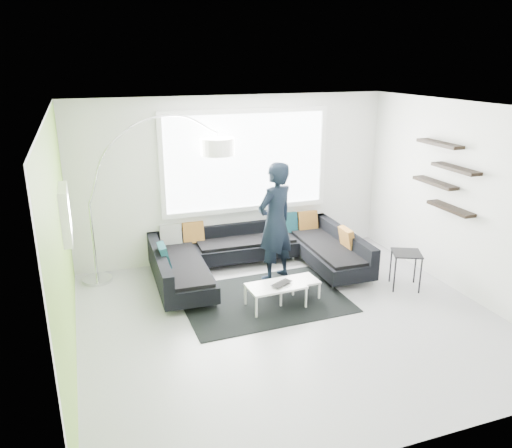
{
  "coord_description": "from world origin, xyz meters",
  "views": [
    {
      "loc": [
        -2.45,
        -5.5,
        3.36
      ],
      "look_at": [
        -0.17,
        0.9,
        1.1
      ],
      "focal_mm": 35.0,
      "sensor_mm": 36.0,
      "label": 1
    }
  ],
  "objects": [
    {
      "name": "rug",
      "position": [
        -0.14,
        0.68,
        0.01
      ],
      "size": [
        2.37,
        1.74,
        0.01
      ],
      "primitive_type": "cube",
      "rotation": [
        0.0,
        0.0,
        0.02
      ],
      "color": "black",
      "rests_on": "ground"
    },
    {
      "name": "coffee_table",
      "position": [
        0.13,
        0.48,
        0.17
      ],
      "size": [
        1.06,
        0.65,
        0.34
      ],
      "primitive_type": "cube",
      "rotation": [
        0.0,
        0.0,
        0.05
      ],
      "color": "white",
      "rests_on": "ground"
    },
    {
      "name": "room_shell",
      "position": [
        0.04,
        0.21,
        1.81
      ],
      "size": [
        5.54,
        5.04,
        2.82
      ],
      "color": "silver",
      "rests_on": "ground"
    },
    {
      "name": "side_table",
      "position": [
        2.05,
        0.34,
        0.29
      ],
      "size": [
        0.56,
        0.56,
        0.58
      ],
      "primitive_type": "cube",
      "rotation": [
        0.0,
        0.0,
        -0.44
      ],
      "color": "black",
      "rests_on": "ground"
    },
    {
      "name": "sectional_sofa",
      "position": [
        0.07,
        1.54,
        0.31
      ],
      "size": [
        3.34,
        2.12,
        0.71
      ],
      "rotation": [
        0.0,
        0.0,
        -0.03
      ],
      "color": "black",
      "rests_on": "ground"
    },
    {
      "name": "laptop",
      "position": [
        0.05,
        0.34,
        0.35
      ],
      "size": [
        0.53,
        0.51,
        0.03
      ],
      "primitive_type": "imported",
      "rotation": [
        0.0,
        0.0,
        0.5
      ],
      "color": "black",
      "rests_on": "coffee_table"
    },
    {
      "name": "arc_lamp",
      "position": [
        -2.4,
        2.16,
        1.28
      ],
      "size": [
        2.36,
        0.64,
        2.55
      ],
      "primitive_type": null,
      "rotation": [
        0.0,
        0.0,
        0.02
      ],
      "color": "white",
      "rests_on": "ground"
    },
    {
      "name": "ground",
      "position": [
        0.0,
        0.0,
        0.0
      ],
      "size": [
        5.5,
        5.5,
        0.0
      ],
      "primitive_type": "plane",
      "color": "#929298",
      "rests_on": "ground"
    },
    {
      "name": "person",
      "position": [
        0.29,
        1.32,
        0.95
      ],
      "size": [
        1.04,
        0.98,
        1.89
      ],
      "primitive_type": "imported",
      "rotation": [
        0.0,
        0.0,
        3.58
      ],
      "color": "black",
      "rests_on": "ground"
    }
  ]
}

